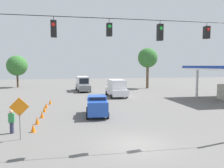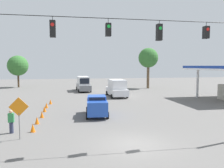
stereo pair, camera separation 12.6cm
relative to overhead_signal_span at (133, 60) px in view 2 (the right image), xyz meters
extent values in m
plane|color=#605E5B|center=(-0.04, 0.21, -5.27)|extent=(140.00, 140.00, 0.00)
cylinder|color=black|center=(-0.04, 0.00, 2.44)|extent=(19.03, 0.04, 0.04)
cube|color=black|center=(-4.84, 0.00, 1.78)|extent=(0.32, 0.36, 0.79)
cylinder|color=black|center=(-4.84, 0.00, 2.31)|extent=(0.03, 0.03, 0.26)
cylinder|color=red|center=(-4.84, 0.19, 1.96)|extent=(0.20, 0.02, 0.20)
cube|color=black|center=(-1.64, 0.00, 1.70)|extent=(0.32, 0.36, 1.01)
cylinder|color=black|center=(-1.64, 0.00, 2.32)|extent=(0.03, 0.03, 0.23)
cylinder|color=green|center=(-1.64, 0.19, 1.93)|extent=(0.20, 0.02, 0.20)
cube|color=black|center=(1.56, 0.00, 1.77)|extent=(0.32, 0.36, 0.76)
cylinder|color=black|center=(1.56, 0.00, 2.30)|extent=(0.03, 0.03, 0.28)
cylinder|color=green|center=(1.56, 0.19, 1.95)|extent=(0.20, 0.02, 0.20)
cube|color=black|center=(4.76, 0.00, 1.73)|extent=(0.32, 0.36, 0.94)
cylinder|color=black|center=(4.76, 0.00, 2.32)|extent=(0.03, 0.03, 0.23)
cylinder|color=red|center=(4.76, 0.19, 1.94)|extent=(0.20, 0.02, 0.20)
cube|color=slate|center=(1.72, -29.31, -4.45)|extent=(2.65, 7.11, 1.00)
cube|color=silver|center=(1.74, -29.66, -3.21)|extent=(2.31, 4.59, 1.47)
cube|color=black|center=(1.59, -27.42, -3.21)|extent=(1.74, 0.14, 1.03)
cylinder|color=black|center=(2.65, -26.97, -4.95)|extent=(0.26, 0.65, 0.64)
cylinder|color=black|center=(0.48, -27.12, -4.95)|extent=(0.26, 0.65, 0.64)
cylinder|color=black|center=(2.96, -31.50, -4.95)|extent=(0.26, 0.65, 0.64)
cylinder|color=black|center=(0.79, -31.65, -4.95)|extent=(0.26, 0.65, 0.64)
cube|color=silver|center=(-3.16, -21.04, -4.45)|extent=(2.55, 6.46, 1.00)
cube|color=silver|center=(-3.17, -20.72, -3.26)|extent=(2.31, 4.15, 1.37)
cube|color=black|center=(-3.12, -22.78, -3.26)|extent=(1.92, 0.07, 0.96)
cylinder|color=black|center=(-4.31, -23.15, -4.95)|extent=(0.24, 0.65, 0.64)
cylinder|color=black|center=(-1.91, -23.09, -4.95)|extent=(0.24, 0.65, 0.64)
cylinder|color=black|center=(-4.41, -18.98, -4.95)|extent=(0.24, 0.65, 0.64)
cylinder|color=black|center=(-2.01, -18.93, -4.95)|extent=(0.24, 0.65, 0.64)
cube|color=#234CB2|center=(1.41, -8.06, -4.30)|extent=(2.15, 4.29, 1.30)
cube|color=#234CB2|center=(1.41, -8.06, -3.47)|extent=(1.85, 1.95, 0.36)
cube|color=black|center=(1.47, -7.13, -3.47)|extent=(1.50, 0.12, 0.25)
cylinder|color=black|center=(2.44, -6.77, -4.95)|extent=(0.26, 0.65, 0.64)
cylinder|color=black|center=(0.57, -6.64, -4.95)|extent=(0.26, 0.65, 0.64)
cylinder|color=black|center=(2.26, -9.47, -4.95)|extent=(0.26, 0.65, 0.64)
cylinder|color=black|center=(0.38, -9.34, -4.95)|extent=(0.26, 0.65, 0.64)
cone|color=orange|center=(6.66, -3.59, -4.95)|extent=(0.37, 0.37, 0.64)
cone|color=orange|center=(6.72, -5.86, -4.95)|extent=(0.37, 0.37, 0.64)
cone|color=orange|center=(6.62, -8.14, -4.95)|extent=(0.37, 0.37, 0.64)
cone|color=orange|center=(6.72, -10.82, -4.95)|extent=(0.37, 0.37, 0.64)
cone|color=orange|center=(6.76, -12.91, -4.95)|extent=(0.37, 0.37, 0.64)
cone|color=orange|center=(6.56, -15.53, -4.95)|extent=(0.37, 0.37, 0.64)
cylinder|color=silver|center=(-15.24, -17.64, -3.00)|extent=(0.36, 0.36, 4.55)
cylinder|color=slate|center=(7.23, -2.07, -4.37)|extent=(0.06, 0.06, 1.80)
cube|color=orange|center=(7.23, -2.07, -3.06)|extent=(1.27, 0.04, 1.27)
cylinder|color=#2D334C|center=(8.15, -3.61, -4.86)|extent=(0.28, 0.28, 0.82)
cube|color=#338C4C|center=(8.15, -3.61, -4.13)|extent=(0.40, 0.24, 0.65)
sphere|color=tan|center=(8.15, -3.61, -3.68)|extent=(0.26, 0.26, 0.26)
cylinder|color=#4C3823|center=(15.86, -39.18, -3.44)|extent=(0.40, 0.40, 3.66)
sphere|color=#336B2D|center=(15.86, -39.18, -0.36)|extent=(4.54, 4.54, 4.54)
cylinder|color=brown|center=(-12.38, -32.17, -2.56)|extent=(0.57, 0.57, 5.43)
sphere|color=#336B2D|center=(-12.38, -32.17, 1.32)|extent=(4.23, 4.23, 4.23)
camera|label=1|loc=(3.79, 12.99, -0.35)|focal=35.00mm
camera|label=2|loc=(3.67, 13.01, -0.35)|focal=35.00mm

